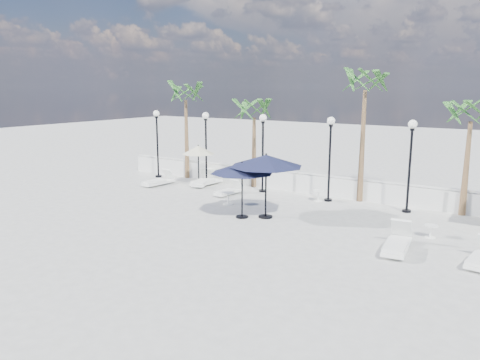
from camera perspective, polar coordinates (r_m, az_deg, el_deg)
The scene contains 22 objects.
ground at distance 16.22m, azimuth 1.62°, elevation -7.18°, with size 100.00×100.00×0.00m, color gray.
balustrade at distance 22.61m, azimuth 11.71°, elevation -0.86°, with size 26.00×0.30×1.01m.
lamppost_0 at distance 27.13m, azimuth -10.08°, elevation 5.53°, with size 0.36×0.36×3.84m.
lamppost_1 at distance 24.87m, azimuth -4.18°, elevation 5.16°, with size 0.36×0.36×3.84m.
lamppost_2 at distance 22.91m, azimuth 2.80°, elevation 4.65°, with size 0.36×0.36×3.84m.
lamppost_3 at distance 21.36m, azimuth 10.92°, elevation 3.97°, with size 0.36×0.36×3.84m.
lamppost_4 at distance 20.29m, azimuth 20.09°, elevation 3.11°, with size 0.36×0.36×3.84m.
palm_0 at distance 26.61m, azimuth -6.64°, elevation 9.92°, with size 2.60×2.60×5.50m.
palm_1 at distance 24.00m, azimuth 1.74°, elevation 7.99°, with size 2.60×2.60×4.70m.
palm_2 at distance 21.52m, azimuth 15.03°, elevation 10.86°, with size 2.60×2.60×6.10m.
palm_3 at distance 20.58m, azimuth 26.34°, elevation 6.83°, with size 2.60×2.60×4.90m.
lounger_0 at distance 25.14m, azimuth -9.94°, elevation -0.11°, with size 0.79×1.94×0.71m.
lounger_1 at distance 22.57m, azimuth -1.46°, elevation -1.33°, with size 0.66×1.67×0.61m.
lounger_2 at distance 24.81m, azimuth -4.56°, elevation -0.11°, with size 1.25×2.04×0.73m.
lounger_3 at distance 24.85m, azimuth -4.08°, elevation -0.08°, with size 0.79×2.01×0.74m.
lounger_4 at distance 15.77m, azimuth 18.60°, elevation -7.33°, with size 0.93×2.16×0.78m.
side_table_0 at distance 20.80m, azimuth -1.46°, elevation -2.05°, with size 0.58×0.58×0.56m.
side_table_1 at distance 21.60m, azimuth 9.53°, elevation -1.79°, with size 0.52×0.52×0.51m.
side_table_2 at distance 17.54m, azimuth 22.22°, elevation -5.67°, with size 0.47×0.47×0.46m.
parasol_navy_left at distance 18.32m, azimuth 3.20°, elevation 2.32°, with size 2.94×2.94×2.59m.
parasol_navy_mid at distance 18.34m, azimuth 0.26°, elevation 1.44°, with size 2.54×2.54×2.28m.
parasol_cream_small at distance 24.83m, azimuth -5.11°, elevation 3.60°, with size 1.75×1.75×2.14m.
Camera 1 is at (8.09, -13.09, 5.14)m, focal length 35.00 mm.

